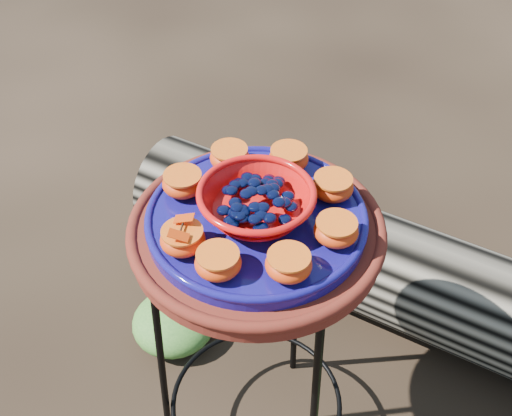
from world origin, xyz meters
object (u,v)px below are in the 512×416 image
at_px(cobalt_plate, 256,220).
at_px(red_bowl, 256,203).
at_px(driftwood_log, 391,270).
at_px(plant_stand, 256,353).
at_px(terracotta_saucer, 256,233).

distance_m(cobalt_plate, red_bowl, 0.04).
xyz_separation_m(cobalt_plate, red_bowl, (0.00, 0.00, 0.04)).
height_order(red_bowl, driftwood_log, red_bowl).
xyz_separation_m(plant_stand, driftwood_log, (0.15, 0.55, -0.20)).
bearing_deg(driftwood_log, plant_stand, -105.48).
xyz_separation_m(terracotta_saucer, driftwood_log, (0.15, 0.55, -0.57)).
height_order(terracotta_saucer, red_bowl, red_bowl).
height_order(cobalt_plate, driftwood_log, cobalt_plate).
relative_size(terracotta_saucer, red_bowl, 2.33).
relative_size(cobalt_plate, driftwood_log, 0.24).
relative_size(plant_stand, cobalt_plate, 1.82).
distance_m(terracotta_saucer, cobalt_plate, 0.03).
xyz_separation_m(plant_stand, cobalt_plate, (0.00, 0.00, 0.40)).
bearing_deg(red_bowl, driftwood_log, 74.52).
relative_size(cobalt_plate, red_bowl, 2.00).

